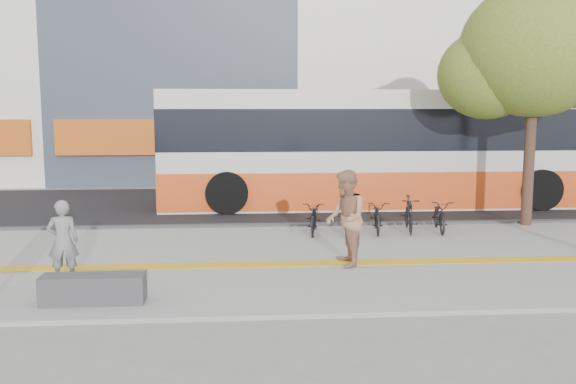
{
  "coord_description": "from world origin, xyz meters",
  "views": [
    {
      "loc": [
        -0.26,
        -10.8,
        3.11
      ],
      "look_at": [
        0.71,
        2.0,
        1.38
      ],
      "focal_mm": 38.53,
      "sensor_mm": 36.0,
      "label": 1
    }
  ],
  "objects": [
    {
      "name": "ground",
      "position": [
        0.0,
        0.0,
        0.0
      ],
      "size": [
        120.0,
        120.0,
        0.0
      ],
      "primitive_type": "plane",
      "color": "slate",
      "rests_on": "ground"
    },
    {
      "name": "sidewalk",
      "position": [
        0.0,
        1.5,
        0.04
      ],
      "size": [
        40.0,
        7.0,
        0.08
      ],
      "primitive_type": "cube",
      "color": "gray",
      "rests_on": "ground"
    },
    {
      "name": "tactile_strip",
      "position": [
        0.0,
        1.0,
        0.09
      ],
      "size": [
        40.0,
        0.45,
        0.01
      ],
      "primitive_type": "cube",
      "color": "gold",
      "rests_on": "sidewalk"
    },
    {
      "name": "street",
      "position": [
        0.0,
        9.0,
        0.03
      ],
      "size": [
        40.0,
        8.0,
        0.06
      ],
      "primitive_type": "cube",
      "color": "black",
      "rests_on": "ground"
    },
    {
      "name": "curb",
      "position": [
        0.0,
        5.0,
        0.07
      ],
      "size": [
        40.0,
        0.25,
        0.14
      ],
      "primitive_type": "cube",
      "color": "#323235",
      "rests_on": "ground"
    },
    {
      "name": "bench",
      "position": [
        -2.6,
        -1.2,
        0.3
      ],
      "size": [
        1.6,
        0.45,
        0.45
      ],
      "primitive_type": "cube",
      "color": "#323235",
      "rests_on": "sidewalk"
    },
    {
      "name": "street_tree",
      "position": [
        7.18,
        4.82,
        4.51
      ],
      "size": [
        4.4,
        3.8,
        6.31
      ],
      "color": "#372219",
      "rests_on": "sidewalk"
    },
    {
      "name": "bus",
      "position": [
        4.04,
        8.5,
        1.76
      ],
      "size": [
        13.55,
        3.21,
        3.61
      ],
      "color": "beige",
      "rests_on": "street"
    },
    {
      "name": "bicycle_row",
      "position": [
        3.08,
        4.0,
        0.49
      ],
      "size": [
        3.92,
        1.58,
        0.89
      ],
      "color": "black",
      "rests_on": "sidewalk"
    },
    {
      "name": "seated_woman",
      "position": [
        -3.4,
        0.08,
        0.81
      ],
      "size": [
        0.58,
        0.43,
        1.46
      ],
      "primitive_type": "imported",
      "rotation": [
        0.0,
        0.0,
        3.31
      ],
      "color": "black",
      "rests_on": "sidewalk"
    },
    {
      "name": "pedestrian_tan",
      "position": [
        1.73,
        0.79,
        1.02
      ],
      "size": [
        0.73,
        0.93,
        1.87
      ],
      "primitive_type": "imported",
      "rotation": [
        0.0,
        0.0,
        -1.55
      ],
      "color": "#AF795D",
      "rests_on": "sidewalk"
    }
  ]
}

